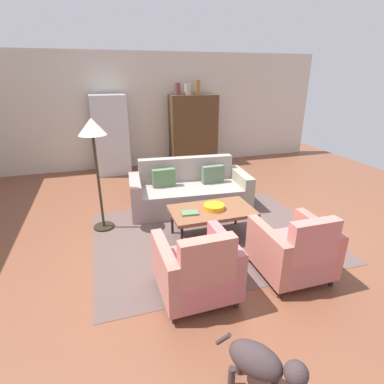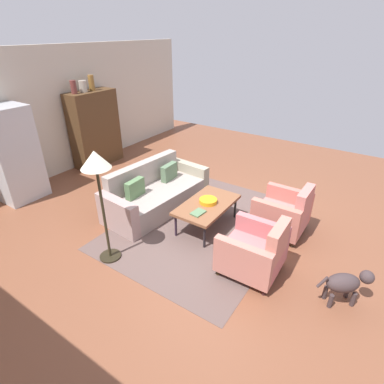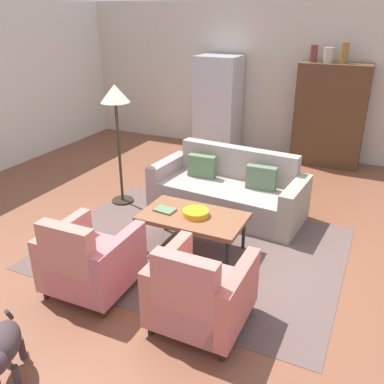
{
  "view_description": "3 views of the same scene",
  "coord_description": "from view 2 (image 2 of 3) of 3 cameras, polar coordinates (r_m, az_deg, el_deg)",
  "views": [
    {
      "loc": [
        -1.55,
        -3.66,
        2.29
      ],
      "look_at": [
        -0.24,
        0.58,
        0.52
      ],
      "focal_mm": 27.87,
      "sensor_mm": 36.0,
      "label": 1
    },
    {
      "loc": [
        -3.99,
        -2.29,
        3.09
      ],
      "look_at": [
        -0.06,
        0.35,
        0.55
      ],
      "focal_mm": 28.63,
      "sensor_mm": 36.0,
      "label": 2
    },
    {
      "loc": [
        1.68,
        -3.85,
        2.62
      ],
      "look_at": [
        -0.2,
        0.14,
        0.68
      ],
      "focal_mm": 38.71,
      "sensor_mm": 36.0,
      "label": 3
    }
  ],
  "objects": [
    {
      "name": "fruit_bowl",
      "position": [
        5.21,
        3.05,
        -1.67
      ],
      "size": [
        0.3,
        0.3,
        0.07
      ],
      "primitive_type": "cylinder",
      "color": "orange",
      "rests_on": "coffee_table"
    },
    {
      "name": "ground_plane",
      "position": [
        5.54,
        3.35,
        -5.74
      ],
      "size": [
        10.52,
        10.52,
        0.0
      ],
      "primitive_type": "plane",
      "color": "brown"
    },
    {
      "name": "floor_lamp",
      "position": [
        4.2,
        -17.32,
        3.81
      ],
      "size": [
        0.4,
        0.4,
        1.72
      ],
      "color": "black",
      "rests_on": "ground"
    },
    {
      "name": "book_stack",
      "position": [
        4.93,
        1.16,
        -3.86
      ],
      "size": [
        0.25,
        0.19,
        0.03
      ],
      "color": "#53744F",
      "rests_on": "coffee_table"
    },
    {
      "name": "couch",
      "position": [
        5.91,
        -7.02,
        -0.3
      ],
      "size": [
        2.16,
        1.06,
        0.86
      ],
      "rotation": [
        0.0,
        0.0,
        3.06
      ],
      "color": "gray",
      "rests_on": "ground"
    },
    {
      "name": "vase_round",
      "position": [
        7.74,
        -19.65,
        18.05
      ],
      "size": [
        0.17,
        0.17,
        0.25
      ],
      "primitive_type": "cylinder",
      "color": "#AEA596",
      "rests_on": "cabinet"
    },
    {
      "name": "dog",
      "position": [
        4.37,
        26.79,
        -14.9
      ],
      "size": [
        0.49,
        0.59,
        0.48
      ],
      "rotation": [
        0.0,
        0.0,
        5.39
      ],
      "color": "#3D3032",
      "rests_on": "ground"
    },
    {
      "name": "area_rug",
      "position": [
        5.47,
        2.29,
        -6.12
      ],
      "size": [
        3.4,
        2.6,
        0.01
      ],
      "primitive_type": "cube",
      "color": "brown",
      "rests_on": "ground"
    },
    {
      "name": "wall_back",
      "position": [
        7.76,
        -24.45,
        13.21
      ],
      "size": [
        8.77,
        0.12,
        2.8
      ],
      "primitive_type": "cube",
      "color": "beige",
      "rests_on": "ground"
    },
    {
      "name": "armchair_right",
      "position": [
        5.36,
        16.97,
        -3.95
      ],
      "size": [
        0.8,
        0.8,
        0.88
      ],
      "rotation": [
        0.0,
        0.0,
        -0.01
      ],
      "color": "black",
      "rests_on": "ground"
    },
    {
      "name": "vase_tall",
      "position": [
        7.59,
        -21.2,
        17.76
      ],
      "size": [
        0.13,
        0.13,
        0.29
      ],
      "primitive_type": "cylinder",
      "color": "brown",
      "rests_on": "cabinet"
    },
    {
      "name": "coffee_table",
      "position": [
        5.23,
        2.84,
        -2.51
      ],
      "size": [
        1.2,
        0.7,
        0.46
      ],
      "color": "black",
      "rests_on": "ground"
    },
    {
      "name": "armchair_left",
      "position": [
        4.41,
        11.9,
        -10.96
      ],
      "size": [
        0.82,
        0.82,
        0.88
      ],
      "rotation": [
        0.0,
        0.0,
        0.02
      ],
      "color": "#302413",
      "rests_on": "ground"
    },
    {
      "name": "cabinet",
      "position": [
        8.05,
        -17.65,
        11.14
      ],
      "size": [
        1.2,
        0.51,
        1.8
      ],
      "color": "#4B321C",
      "rests_on": "ground"
    },
    {
      "name": "vase_small",
      "position": [
        7.89,
        -18.23,
        18.77
      ],
      "size": [
        0.13,
        0.13,
        0.34
      ],
      "primitive_type": "cylinder",
      "color": "brown",
      "rests_on": "cabinet"
    },
    {
      "name": "refrigerator",
      "position": [
        6.91,
        -30.41,
        6.02
      ],
      "size": [
        0.8,
        0.73,
        1.85
      ],
      "color": "#B7BABF",
      "rests_on": "ground"
    }
  ]
}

